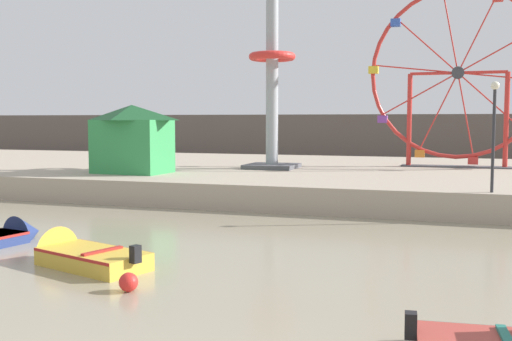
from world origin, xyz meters
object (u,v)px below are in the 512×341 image
object	(u,v)px
motorboat_mustard_yellow	(75,254)
carnival_booth_green_kiosk	(132,138)
mooring_buoy_orange	(129,282)
ferris_wheel_red_frame	(458,77)
drop_tower_steel_tower	(272,60)
promenade_lamp_near	(494,121)

from	to	relation	value
motorboat_mustard_yellow	carnival_booth_green_kiosk	world-z (taller)	carnival_booth_green_kiosk
carnival_booth_green_kiosk	mooring_buoy_orange	bearing A→B (deg)	-57.08
motorboat_mustard_yellow	ferris_wheel_red_frame	xyz separation A→B (m)	(9.67, 23.50, 6.14)
drop_tower_steel_tower	carnival_booth_green_kiosk	world-z (taller)	drop_tower_steel_tower
ferris_wheel_red_frame	carnival_booth_green_kiosk	xyz separation A→B (m)	(-15.98, -9.36, -3.42)
ferris_wheel_red_frame	motorboat_mustard_yellow	bearing A→B (deg)	-112.37
drop_tower_steel_tower	carnival_booth_green_kiosk	xyz separation A→B (m)	(-6.01, -5.22, -4.28)
ferris_wheel_red_frame	carnival_booth_green_kiosk	size ratio (longest dim) A/B	2.50
drop_tower_steel_tower	mooring_buoy_orange	world-z (taller)	drop_tower_steel_tower
ferris_wheel_red_frame	promenade_lamp_near	size ratio (longest dim) A/B	2.49
motorboat_mustard_yellow	drop_tower_steel_tower	size ratio (longest dim) A/B	0.29
ferris_wheel_red_frame	drop_tower_steel_tower	size ratio (longest dim) A/B	0.72
mooring_buoy_orange	drop_tower_steel_tower	bearing A→B (deg)	98.20
motorboat_mustard_yellow	ferris_wheel_red_frame	bearing A→B (deg)	-94.17
drop_tower_steel_tower	promenade_lamp_near	xyz separation A→B (m)	(11.36, -8.51, -3.40)
carnival_booth_green_kiosk	mooring_buoy_orange	world-z (taller)	carnival_booth_green_kiosk
ferris_wheel_red_frame	carnival_booth_green_kiosk	distance (m)	18.83
motorboat_mustard_yellow	promenade_lamp_near	xyz separation A→B (m)	(11.06, 10.84, 3.61)
motorboat_mustard_yellow	carnival_booth_green_kiosk	xyz separation A→B (m)	(-6.30, 14.14, 2.72)
ferris_wheel_red_frame	carnival_booth_green_kiosk	world-z (taller)	ferris_wheel_red_frame
motorboat_mustard_yellow	ferris_wheel_red_frame	world-z (taller)	ferris_wheel_red_frame
ferris_wheel_red_frame	mooring_buoy_orange	size ratio (longest dim) A/B	23.79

